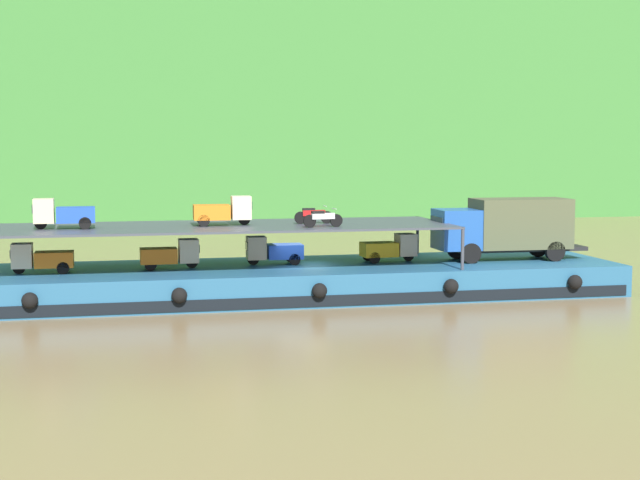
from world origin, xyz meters
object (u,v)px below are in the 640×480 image
(mini_truck_lower_stern, at_px, (41,258))
(mini_truck_lower_aft, at_px, (171,254))
(covered_lorry, at_px, (506,227))
(motorcycle_upper_centre, at_px, (313,215))
(cargo_barge, at_px, (302,280))
(mini_truck_lower_fore, at_px, (390,248))
(mini_truck_upper_stern, at_px, (63,214))
(motorcycle_upper_port, at_px, (323,218))
(mini_truck_upper_mid, at_px, (223,211))
(mini_truck_lower_mid, at_px, (273,250))

(mini_truck_lower_stern, xyz_separation_m, mini_truck_lower_aft, (5.82, 0.40, 0.00))
(covered_lorry, distance_m, mini_truck_lower_stern, 22.58)
(mini_truck_lower_stern, bearing_deg, motorcycle_upper_centre, 1.75)
(cargo_barge, xyz_separation_m, mini_truck_lower_fore, (4.55, 0.41, 1.44))
(mini_truck_upper_stern, height_order, motorcycle_upper_centre, mini_truck_upper_stern)
(covered_lorry, bearing_deg, mini_truck_lower_stern, -179.52)
(cargo_barge, height_order, mini_truck_lower_fore, mini_truck_lower_fore)
(cargo_barge, bearing_deg, mini_truck_upper_stern, -178.82)
(covered_lorry, height_order, mini_truck_lower_aft, covered_lorry)
(mini_truck_lower_fore, xyz_separation_m, mini_truck_upper_stern, (-15.66, -0.64, 2.00))
(mini_truck_lower_stern, xyz_separation_m, motorcycle_upper_port, (12.68, -1.66, 1.74))
(mini_truck_upper_stern, xyz_separation_m, mini_truck_upper_mid, (7.34, 0.27, 0.00))
(covered_lorry, xyz_separation_m, mini_truck_upper_stern, (-21.57, -0.06, 1.00))
(motorcycle_upper_port, bearing_deg, cargo_barge, 105.98)
(mini_truck_lower_stern, bearing_deg, mini_truck_upper_stern, 7.48)
(mini_truck_lower_aft, xyz_separation_m, motorcycle_upper_centre, (6.86, -0.01, 1.74))
(mini_truck_lower_mid, bearing_deg, mini_truck_lower_fore, -1.54)
(cargo_barge, bearing_deg, mini_truck_upper_mid, 179.39)
(mini_truck_lower_aft, height_order, mini_truck_upper_stern, mini_truck_upper_stern)
(mini_truck_upper_stern, distance_m, mini_truck_upper_mid, 7.34)
(mini_truck_lower_mid, bearing_deg, cargo_barge, -23.31)
(mini_truck_lower_fore, height_order, motorcycle_upper_centre, motorcycle_upper_centre)
(cargo_barge, bearing_deg, mini_truck_lower_fore, 5.10)
(mini_truck_lower_stern, bearing_deg, motorcycle_upper_port, -7.46)
(cargo_barge, distance_m, motorcycle_upper_centre, 3.24)
(mini_truck_lower_fore, bearing_deg, mini_truck_upper_mid, -177.48)
(cargo_barge, xyz_separation_m, mini_truck_lower_aft, (-6.28, 0.04, 1.44))
(mini_truck_lower_fore, bearing_deg, mini_truck_lower_stern, -177.37)
(mini_truck_lower_aft, bearing_deg, mini_truck_lower_fore, 1.95)
(mini_truck_upper_mid, relative_size, motorcycle_upper_centre, 1.46)
(covered_lorry, height_order, mini_truck_lower_fore, covered_lorry)
(mini_truck_lower_stern, relative_size, mini_truck_lower_aft, 1.00)
(cargo_barge, bearing_deg, mini_truck_lower_stern, -178.30)
(covered_lorry, relative_size, mini_truck_lower_mid, 2.86)
(mini_truck_upper_stern, bearing_deg, cargo_barge, 1.18)
(cargo_barge, distance_m, mini_truck_lower_aft, 6.44)
(cargo_barge, xyz_separation_m, mini_truck_lower_mid, (-1.31, 0.56, 1.44))
(mini_truck_lower_stern, relative_size, motorcycle_upper_port, 1.44)
(mini_truck_lower_aft, bearing_deg, motorcycle_upper_centre, -0.08)
(mini_truck_lower_aft, xyz_separation_m, mini_truck_lower_mid, (4.97, 0.53, 0.00))
(mini_truck_lower_stern, xyz_separation_m, motorcycle_upper_centre, (12.67, 0.39, 1.74))
(mini_truck_lower_fore, bearing_deg, mini_truck_lower_aft, -178.05)
(mini_truck_lower_stern, height_order, mini_truck_upper_mid, mini_truck_upper_mid)
(covered_lorry, relative_size, mini_truck_upper_mid, 2.84)
(mini_truck_lower_stern, height_order, motorcycle_upper_centre, motorcycle_upper_centre)
(mini_truck_lower_aft, distance_m, mini_truck_lower_mid, 5.00)
(covered_lorry, xyz_separation_m, motorcycle_upper_port, (-9.88, -1.85, 0.74))
(motorcycle_upper_port, bearing_deg, mini_truck_lower_mid, 126.12)
(mini_truck_upper_mid, bearing_deg, motorcycle_upper_port, -25.32)
(mini_truck_lower_fore, xyz_separation_m, motorcycle_upper_port, (-3.97, -2.43, 1.74))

